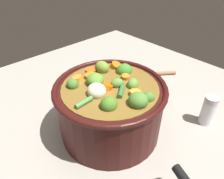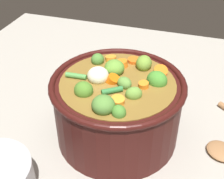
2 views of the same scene
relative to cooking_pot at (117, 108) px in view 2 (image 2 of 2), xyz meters
The scene contains 2 objects.
ground_plane 0.08m from the cooking_pot, 167.00° to the left, with size 1.10×1.10×0.00m, color #9E998E.
cooking_pot is the anchor object (origin of this frame).
Camera 2 is at (0.14, -0.47, 0.48)m, focal length 49.79 mm.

